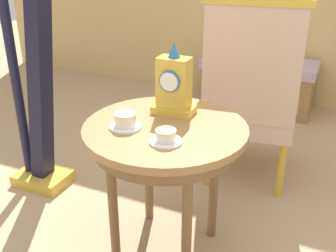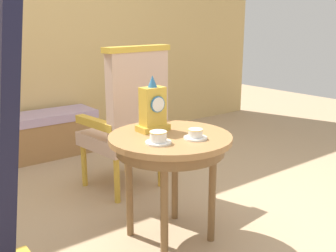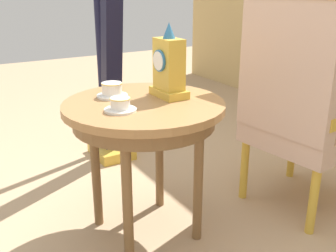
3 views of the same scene
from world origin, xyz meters
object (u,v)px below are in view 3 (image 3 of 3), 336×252
(side_table, at_px, (144,119))
(mantel_clock, at_px, (169,68))
(teacup_left, at_px, (112,90))
(harp, at_px, (108,49))
(teacup_right, at_px, (120,105))
(armchair, at_px, (298,103))

(side_table, relative_size, mantel_clock, 2.16)
(teacup_left, bearing_deg, side_table, 30.14)
(harp, bearing_deg, teacup_left, -22.03)
(side_table, bearing_deg, teacup_right, -64.77)
(side_table, bearing_deg, armchair, 75.67)
(teacup_left, relative_size, teacup_right, 1.06)
(teacup_left, bearing_deg, armchair, 68.04)
(side_table, xyz_separation_m, teacup_left, (-0.15, -0.09, 0.11))
(teacup_right, xyz_separation_m, armchair, (0.13, 0.92, -0.10))
(teacup_left, height_order, mantel_clock, mantel_clock)
(armchair, bearing_deg, teacup_left, -111.96)
(side_table, distance_m, armchair, 0.80)
(teacup_left, xyz_separation_m, teacup_right, (0.22, -0.06, -0.01))
(teacup_right, relative_size, harp, 0.07)
(side_table, height_order, teacup_left, teacup_left)
(teacup_right, xyz_separation_m, mantel_clock, (-0.09, 0.29, 0.11))
(teacup_left, xyz_separation_m, mantel_clock, (0.13, 0.23, 0.10))
(teacup_left, height_order, harp, harp)
(side_table, distance_m, teacup_right, 0.19)
(teacup_left, relative_size, armchair, 0.13)
(teacup_right, height_order, armchair, armchair)
(teacup_left, bearing_deg, mantel_clock, 60.93)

